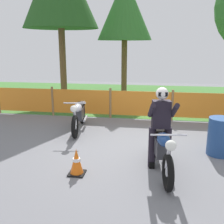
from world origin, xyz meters
name	(u,v)px	position (x,y,z in m)	size (l,w,h in m)	color
ground	(134,150)	(0.00, 0.00, -0.01)	(24.00, 24.00, 0.02)	slate
grass_verge	(145,97)	(0.00, 6.78, 0.01)	(24.00, 7.91, 0.01)	#427A33
barrier_fence	(141,104)	(0.00, 2.83, 0.54)	(10.59, 0.08, 1.05)	olive
tree_near_left	(125,9)	(-1.09, 7.38, 4.16)	(2.66, 2.66, 5.66)	brown
motorcycle_lead	(162,149)	(0.61, -1.03, 0.49)	(0.62, 2.12, 1.01)	black
motorcycle_trailing	(79,115)	(-1.75, 1.30, 0.48)	(0.61, 2.07, 0.98)	black
rider_lead	(161,123)	(0.58, -0.80, 0.95)	(0.60, 0.72, 1.69)	black
traffic_cone	(77,162)	(-1.04, -1.41, 0.26)	(0.32, 0.32, 0.53)	black
spare_drum	(221,136)	(1.98, 0.06, 0.44)	(0.58, 0.58, 0.88)	navy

